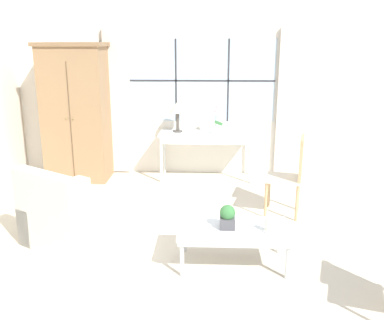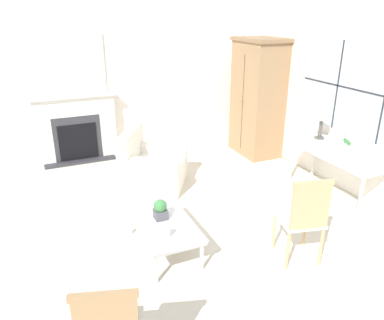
# 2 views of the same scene
# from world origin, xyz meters

# --- Properties ---
(ground_plane) EXTENTS (14.00, 14.00, 0.00)m
(ground_plane) POSITION_xyz_m (0.00, 0.00, 0.00)
(ground_plane) COLOR beige
(wall_back_windowed) EXTENTS (7.20, 0.14, 2.80)m
(wall_back_windowed) POSITION_xyz_m (0.00, 3.02, 1.39)
(wall_back_windowed) COLOR white
(wall_back_windowed) RESTS_ON ground_plane
(armoire) EXTENTS (1.03, 0.72, 2.14)m
(armoire) POSITION_xyz_m (-1.96, 2.62, 1.08)
(armoire) COLOR #93704C
(armoire) RESTS_ON ground_plane
(console_table) EXTENTS (1.49, 0.54, 0.76)m
(console_table) POSITION_xyz_m (0.08, 2.67, 0.67)
(console_table) COLOR silver
(console_table) RESTS_ON ground_plane
(table_lamp) EXTENTS (0.25, 0.25, 0.49)m
(table_lamp) POSITION_xyz_m (-0.38, 2.72, 1.13)
(table_lamp) COLOR #4C4742
(table_lamp) RESTS_ON console_table
(potted_orchid) EXTENTS (0.18, 0.14, 0.47)m
(potted_orchid) POSITION_xyz_m (0.23, 2.62, 0.93)
(potted_orchid) COLOR white
(potted_orchid) RESTS_ON console_table
(armchair_upholstered) EXTENTS (1.24, 1.24, 0.88)m
(armchair_upholstered) POSITION_xyz_m (-1.35, 0.33, 0.28)
(armchair_upholstered) COLOR silver
(armchair_upholstered) RESTS_ON ground_plane
(side_chair_wooden) EXTENTS (0.53, 0.53, 1.03)m
(side_chair_wooden) POSITION_xyz_m (1.17, 1.21, 0.58)
(side_chair_wooden) COLOR beige
(side_chair_wooden) RESTS_ON ground_plane
(coffee_table) EXTENTS (1.09, 0.61, 0.39)m
(coffee_table) POSITION_xyz_m (0.38, -0.09, 0.35)
(coffee_table) COLOR silver
(coffee_table) RESTS_ON ground_plane
(potted_plant_small) EXTENTS (0.15, 0.15, 0.24)m
(potted_plant_small) POSITION_xyz_m (0.31, -0.09, 0.51)
(potted_plant_small) COLOR #4C4C51
(potted_plant_small) RESTS_ON coffee_table
(pillar_candle) EXTENTS (0.10, 0.10, 0.15)m
(pillar_candle) POSITION_xyz_m (0.71, -0.16, 0.45)
(pillar_candle) COLOR silver
(pillar_candle) RESTS_ON coffee_table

